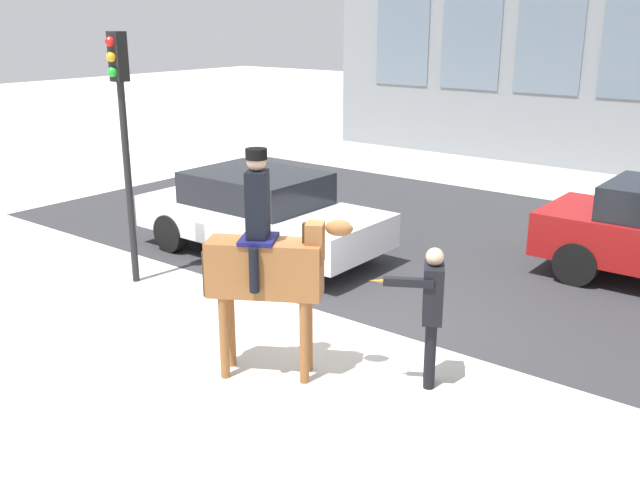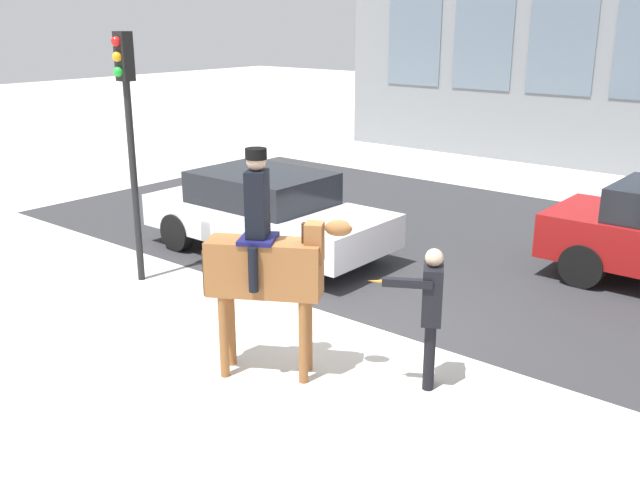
{
  "view_description": "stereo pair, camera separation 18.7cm",
  "coord_description": "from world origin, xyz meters",
  "px_view_note": "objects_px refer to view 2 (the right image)",
  "views": [
    {
      "loc": [
        5.15,
        -7.06,
        4.07
      ],
      "look_at": [
        0.3,
        -0.83,
        1.61
      ],
      "focal_mm": 40.0,
      "sensor_mm": 36.0,
      "label": 1
    },
    {
      "loc": [
        5.3,
        -6.94,
        4.07
      ],
      "look_at": [
        0.3,
        -0.83,
        1.61
      ],
      "focal_mm": 40.0,
      "sensor_mm": 36.0,
      "label": 2
    }
  ],
  "objects_px": {
    "mounted_horse_lead": "(267,262)",
    "traffic_light": "(128,118)",
    "street_car_near_lane": "(266,212)",
    "pedestrian_bystander": "(430,308)"
  },
  "relations": [
    {
      "from": "street_car_near_lane",
      "to": "pedestrian_bystander",
      "type": "bearing_deg",
      "value": -26.38
    },
    {
      "from": "mounted_horse_lead",
      "to": "traffic_light",
      "type": "distance_m",
      "value": 4.12
    },
    {
      "from": "street_car_near_lane",
      "to": "traffic_light",
      "type": "height_order",
      "value": "traffic_light"
    },
    {
      "from": "pedestrian_bystander",
      "to": "street_car_near_lane",
      "type": "bearing_deg",
      "value": -56.35
    },
    {
      "from": "mounted_horse_lead",
      "to": "street_car_near_lane",
      "type": "xyz_separation_m",
      "value": [
        -3.16,
        3.3,
        -0.63
      ]
    },
    {
      "from": "mounted_horse_lead",
      "to": "street_car_near_lane",
      "type": "bearing_deg",
      "value": 103.34
    },
    {
      "from": "pedestrian_bystander",
      "to": "mounted_horse_lead",
      "type": "bearing_deg",
      "value": -0.28
    },
    {
      "from": "mounted_horse_lead",
      "to": "street_car_near_lane",
      "type": "distance_m",
      "value": 4.61
    },
    {
      "from": "traffic_light",
      "to": "pedestrian_bystander",
      "type": "bearing_deg",
      "value": -0.87
    },
    {
      "from": "pedestrian_bystander",
      "to": "street_car_near_lane",
      "type": "distance_m",
      "value": 5.34
    }
  ]
}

